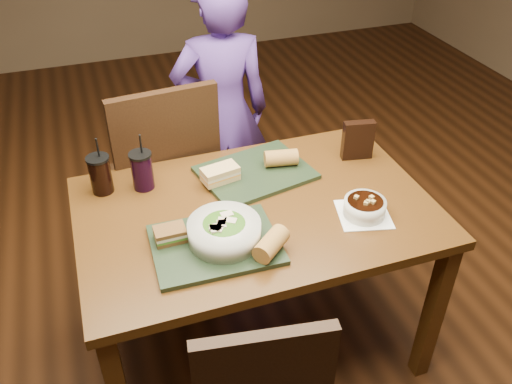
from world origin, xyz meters
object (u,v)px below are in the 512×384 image
at_px(cup_berry, 142,170).
at_px(dining_table, 256,226).
at_px(tray_far, 255,173).
at_px(baguette_far, 281,158).
at_px(cup_cola, 100,174).
at_px(soup_bowl, 365,207).
at_px(sandwich_near, 170,234).
at_px(salad_bowl, 224,230).
at_px(sandwich_far, 220,174).
at_px(baguette_near, 271,244).
at_px(tray_near, 215,245).
at_px(chip_bag, 358,140).
at_px(diner, 222,113).
at_px(chair_far, 167,175).

bearing_deg(cup_berry, dining_table, -35.72).
relative_size(tray_far, baguette_far, 3.16).
distance_m(dining_table, baguette_far, 0.31).
bearing_deg(cup_cola, soup_bowl, -27.63).
height_order(dining_table, sandwich_near, sandwich_near).
distance_m(salad_bowl, baguette_far, 0.51).
relative_size(sandwich_far, baguette_near, 1.13).
distance_m(tray_near, baguette_near, 0.20).
bearing_deg(dining_table, chip_bag, 20.46).
bearing_deg(diner, sandwich_far, 80.44).
bearing_deg(chip_bag, tray_near, -143.20).
bearing_deg(salad_bowl, tray_far, 57.11).
bearing_deg(soup_bowl, cup_cola, 152.37).
bearing_deg(sandwich_near, baguette_far, 30.97).
distance_m(chair_far, sandwich_far, 0.46).
bearing_deg(baguette_far, tray_near, -135.52).
distance_m(tray_near, salad_bowl, 0.06).
bearing_deg(baguette_far, tray_far, -176.01).
bearing_deg(cup_berry, cup_cola, 170.80).
distance_m(salad_bowl, cup_cola, 0.57).
height_order(dining_table, cup_cola, cup_cola).
height_order(tray_far, soup_bowl, soup_bowl).
xyz_separation_m(tray_far, salad_bowl, (-0.23, -0.36, 0.05)).
height_order(diner, sandwich_far, diner).
distance_m(chair_far, salad_bowl, 0.76).
relative_size(salad_bowl, cup_cola, 1.04).
xyz_separation_m(sandwich_near, chip_bag, (0.85, 0.29, 0.04)).
bearing_deg(tray_near, sandwich_near, 155.72).
bearing_deg(sandwich_far, salad_bowl, -103.66).
relative_size(soup_bowl, baguette_far, 1.67).
distance_m(salad_bowl, sandwich_near, 0.18).
xyz_separation_m(dining_table, diner, (0.12, 0.88, 0.02)).
distance_m(salad_bowl, chip_bag, 0.76).
bearing_deg(cup_berry, tray_near, -68.42).
relative_size(dining_table, tray_far, 3.10).
distance_m(chair_far, sandwich_near, 0.70).
bearing_deg(tray_far, dining_table, -108.39).
bearing_deg(cup_cola, tray_far, -8.13).
bearing_deg(chair_far, diner, 41.76).
distance_m(sandwich_near, chip_bag, 0.90).
bearing_deg(chair_far, chip_bag, -26.84).
bearing_deg(chip_bag, cup_berry, -174.33).
relative_size(sandwich_near, sandwich_far, 0.69).
bearing_deg(sandwich_near, chip_bag, 18.78).
distance_m(chair_far, chip_bag, 0.87).
relative_size(diner, cup_cola, 5.76).
bearing_deg(salad_bowl, diner, 74.58).
bearing_deg(sandwich_far, tray_near, -108.66).
relative_size(dining_table, cup_berry, 5.51).
relative_size(dining_table, chair_far, 1.24).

